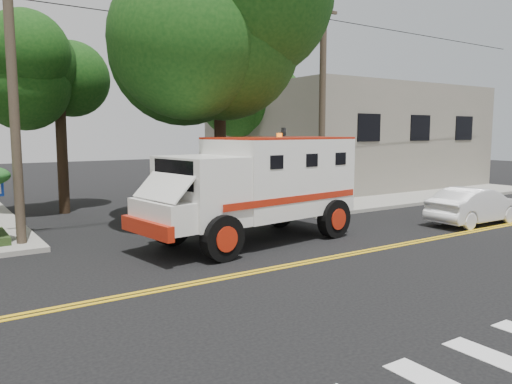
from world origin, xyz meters
TOP-DOWN VIEW (x-y plane):
  - ground at (0.00, 0.00)m, footprint 100.00×100.00m
  - sidewalk_ne at (13.50, 13.50)m, footprint 17.00×17.00m
  - building_right at (15.00, 14.00)m, footprint 14.00×12.00m
  - utility_pole_left at (-5.60, 6.00)m, footprint 0.28×0.28m
  - utility_pole_right at (6.30, 6.20)m, footprint 0.28×0.28m
  - tree_main at (1.94, 6.21)m, footprint 6.08×5.70m
  - tree_left at (-2.68, 11.79)m, footprint 4.48×4.20m
  - tree_right at (8.84, 15.77)m, footprint 4.80×4.50m
  - traffic_signal at (3.80, 5.60)m, footprint 0.15×0.18m
  - armored_truck at (0.81, 2.93)m, footprint 7.47×3.67m
  - parked_sedan at (9.25, 0.85)m, footprint 4.18×1.48m
  - pedestrian_a at (8.11, 6.74)m, footprint 0.64×0.43m
  - pedestrian_b at (10.46, 8.85)m, footprint 1.15×1.06m

SIDE VIEW (x-z plane):
  - ground at x=0.00m, z-range 0.00..0.00m
  - sidewalk_ne at x=13.50m, z-range 0.00..0.15m
  - parked_sedan at x=9.25m, z-range 0.00..1.37m
  - pedestrian_a at x=8.11m, z-range 0.15..1.89m
  - pedestrian_b at x=10.46m, z-range 0.15..2.05m
  - armored_truck at x=0.81m, z-range 0.23..3.50m
  - traffic_signal at x=3.80m, z-range 0.43..4.03m
  - building_right at x=15.00m, z-range 0.15..6.15m
  - utility_pole_left at x=-5.60m, z-range 0.00..9.00m
  - utility_pole_right at x=6.30m, z-range 0.00..9.00m
  - tree_left at x=-2.68m, z-range 1.88..9.58m
  - tree_right at x=8.84m, z-range 1.99..10.19m
  - tree_main at x=1.94m, z-range 2.27..12.12m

